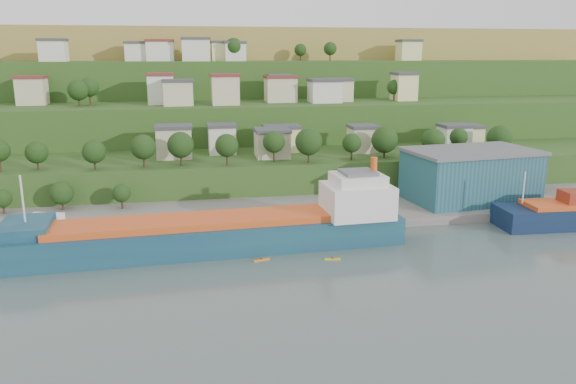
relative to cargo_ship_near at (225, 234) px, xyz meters
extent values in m
plane|color=#41504A|center=(12.95, -7.75, -3.14)|extent=(500.00, 500.00, 0.00)
cube|color=slate|center=(32.95, 20.25, -3.14)|extent=(220.00, 26.00, 4.00)
cube|color=slate|center=(-42.05, 14.25, -3.14)|extent=(40.00, 18.00, 2.40)
cube|color=#284719|center=(12.95, 48.25, -3.14)|extent=(260.00, 32.00, 20.00)
cube|color=#284719|center=(12.95, 78.25, -3.14)|extent=(280.00, 32.00, 44.00)
cube|color=#284719|center=(12.95, 108.25, -3.14)|extent=(300.00, 32.00, 70.00)
cube|color=olive|center=(12.95, 182.25, -3.14)|extent=(360.00, 120.00, 96.00)
cube|color=beige|center=(-11.08, 49.03, 10.78)|extent=(7.11, 7.12, 7.85)
cube|color=#3F3F44|center=(-11.08, 49.03, 15.16)|extent=(7.71, 7.72, 0.90)
cube|color=beige|center=(-9.88, 48.52, 10.89)|extent=(9.32, 8.05, 8.07)
cube|color=#3F3F44|center=(-9.88, 48.52, 15.37)|extent=(9.92, 8.65, 0.90)
cube|color=silver|center=(3.36, 53.18, 10.65)|extent=(7.44, 7.46, 7.58)
cube|color=#3F3F44|center=(3.36, 53.18, 14.88)|extent=(8.04, 8.06, 0.90)
cube|color=beige|center=(16.44, 44.77, 10.35)|extent=(8.88, 8.97, 6.98)
cube|color=#3F3F44|center=(16.44, 44.77, 14.29)|extent=(9.48, 9.57, 0.90)
cube|color=#E9E496|center=(20.61, 53.25, 10.25)|extent=(9.99, 7.18, 6.79)
cube|color=#3F3F44|center=(20.61, 53.25, 14.09)|extent=(10.59, 7.78, 0.90)
cube|color=beige|center=(43.33, 48.04, 10.33)|extent=(7.39, 7.22, 6.95)
cube|color=#3F3F44|center=(43.33, 48.04, 14.26)|extent=(7.99, 7.82, 0.90)
cube|color=silver|center=(71.35, 47.54, 10.18)|extent=(8.00, 7.25, 6.65)
cube|color=#3F3F44|center=(71.35, 47.54, 13.96)|extent=(8.60, 7.85, 0.90)
cube|color=#E9E496|center=(76.40, 51.02, 9.87)|extent=(8.89, 8.76, 6.02)
cube|color=#3F3F44|center=(76.40, 51.02, 13.32)|extent=(9.49, 9.36, 0.90)
cube|color=beige|center=(-53.62, 84.24, 22.91)|extent=(8.37, 7.79, 8.10)
cube|color=maroon|center=(-53.62, 84.24, 27.41)|extent=(8.97, 8.39, 0.90)
cube|color=silver|center=(-13.85, 79.18, 23.30)|extent=(7.96, 8.26, 8.89)
cube|color=maroon|center=(-13.85, 79.18, 28.20)|extent=(8.56, 8.86, 0.90)
cube|color=beige|center=(-8.44, 73.64, 22.44)|extent=(8.95, 7.85, 7.17)
cube|color=#3F3F44|center=(-8.44, 73.64, 26.47)|extent=(9.55, 8.45, 0.90)
cube|color=beige|center=(6.09, 73.46, 23.22)|extent=(8.41, 7.87, 8.73)
cube|color=maroon|center=(6.09, 73.46, 28.04)|extent=(9.01, 8.47, 0.90)
cube|color=#E9E496|center=(24.81, 81.39, 22.94)|extent=(7.56, 7.54, 8.16)
cube|color=#3F3F44|center=(24.81, 81.39, 27.47)|extent=(8.16, 8.14, 0.90)
cube|color=beige|center=(24.98, 80.93, 22.75)|extent=(9.88, 8.85, 7.78)
cube|color=maroon|center=(24.98, 80.93, 27.09)|extent=(10.48, 9.45, 0.90)
cube|color=silver|center=(38.89, 76.18, 22.26)|extent=(9.77, 9.00, 6.81)
cube|color=#3F3F44|center=(38.89, 76.18, 26.12)|extent=(10.37, 9.60, 0.90)
cube|color=beige|center=(45.31, 79.88, 22.24)|extent=(7.05, 7.77, 6.76)
cube|color=#3F3F44|center=(45.31, 79.88, 26.07)|extent=(7.65, 8.37, 0.90)
cube|color=#E9E496|center=(67.84, 79.48, 23.17)|extent=(7.14, 7.78, 8.63)
cube|color=#3F3F44|center=(67.84, 79.48, 27.94)|extent=(7.74, 8.38, 0.90)
cube|color=silver|center=(-50.52, 105.73, 35.28)|extent=(8.66, 7.62, 6.84)
cube|color=#3F3F44|center=(-50.52, 105.73, 39.15)|extent=(9.26, 8.22, 0.90)
cube|color=silver|center=(-23.35, 113.83, 34.94)|extent=(7.83, 7.65, 6.16)
cube|color=#3F3F44|center=(-23.35, 113.83, 38.47)|extent=(8.43, 8.25, 0.90)
cube|color=silver|center=(-14.68, 112.53, 35.30)|extent=(9.79, 8.84, 6.89)
cube|color=maroon|center=(-14.68, 112.53, 39.19)|extent=(10.39, 9.44, 0.90)
cube|color=silver|center=(-1.78, 107.40, 35.62)|extent=(9.99, 7.11, 7.52)
cube|color=#3F3F44|center=(-1.78, 107.40, 39.83)|extent=(10.59, 7.71, 0.90)
cube|color=#E9E496|center=(8.39, 112.32, 35.08)|extent=(8.50, 7.72, 6.44)
cube|color=#3F3F44|center=(8.39, 112.32, 38.75)|extent=(9.10, 8.32, 0.90)
cube|color=silver|center=(12.57, 108.66, 34.96)|extent=(7.54, 7.60, 6.21)
cube|color=#3F3F44|center=(12.57, 108.66, 38.52)|extent=(8.14, 8.20, 0.90)
cube|color=#E9E496|center=(82.34, 112.64, 35.48)|extent=(8.29, 7.22, 7.25)
cube|color=#3F3F44|center=(82.34, 112.64, 39.55)|extent=(8.89, 7.82, 0.90)
cylinder|color=#382619|center=(-50.87, 36.77, 8.72)|extent=(0.50, 0.50, 3.73)
cylinder|color=#382619|center=(-42.64, 37.87, 8.26)|extent=(0.50, 0.50, 2.81)
sphere|color=#1B3210|center=(-42.64, 37.87, 11.15)|extent=(5.40, 5.40, 5.40)
cylinder|color=#382619|center=(-28.85, 35.17, 8.32)|extent=(0.50, 0.50, 2.92)
sphere|color=#1B3210|center=(-28.85, 35.17, 11.34)|extent=(5.66, 5.66, 5.66)
cylinder|color=#382619|center=(-17.23, 36.15, 8.59)|extent=(0.50, 0.50, 3.47)
sphere|color=#1B3210|center=(-17.23, 36.15, 12.03)|extent=(6.17, 6.17, 6.17)
cylinder|color=#382619|center=(-8.12, 37.10, 8.58)|extent=(0.50, 0.50, 3.44)
sphere|color=#1B3210|center=(-8.12, 37.10, 12.12)|extent=(6.64, 6.64, 6.64)
cylinder|color=#382619|center=(3.38, 35.27, 8.60)|extent=(0.50, 0.50, 3.49)
sphere|color=#1B3210|center=(3.38, 35.27, 11.96)|extent=(5.87, 5.87, 5.87)
cylinder|color=#382619|center=(15.76, 37.22, 8.75)|extent=(0.50, 0.50, 3.79)
sphere|color=#1B3210|center=(15.76, 37.22, 12.22)|extent=(5.73, 5.73, 5.73)
cylinder|color=#382619|center=(24.56, 35.00, 8.63)|extent=(0.50, 0.50, 3.55)
sphere|color=#1B3210|center=(24.56, 35.00, 12.35)|extent=(7.06, 7.06, 7.06)
cylinder|color=#382619|center=(36.67, 36.59, 8.45)|extent=(0.50, 0.50, 3.18)
sphere|color=#1B3210|center=(36.67, 36.59, 11.45)|extent=(5.14, 5.14, 5.14)
cylinder|color=#382619|center=(46.31, 37.98, 8.35)|extent=(0.50, 0.50, 2.99)
sphere|color=#1B3210|center=(46.31, 37.98, 11.82)|extent=(7.17, 7.17, 7.17)
cylinder|color=#382619|center=(58.85, 34.67, 8.50)|extent=(0.50, 0.50, 3.29)
sphere|color=#1B3210|center=(58.85, 34.67, 11.88)|extent=(6.32, 6.32, 6.32)
cylinder|color=#382619|center=(67.97, 38.08, 8.76)|extent=(0.50, 0.50, 3.80)
sphere|color=#1B3210|center=(67.97, 38.08, 12.03)|extent=(5.00, 5.00, 5.00)
cylinder|color=#382619|center=(79.82, 37.18, 8.26)|extent=(0.50, 0.50, 2.81)
sphere|color=#1B3210|center=(79.82, 37.18, 11.60)|extent=(7.03, 7.03, 7.03)
cylinder|color=#382619|center=(50.01, 112.57, 33.45)|extent=(0.50, 0.50, 3.18)
sphere|color=#1B3210|center=(50.01, 112.57, 36.42)|extent=(5.06, 5.06, 5.06)
cylinder|color=#382619|center=(-35.57, 78.95, 20.83)|extent=(0.50, 0.50, 3.95)
sphere|color=#1B3210|center=(-35.57, 78.95, 24.44)|extent=(5.93, 5.93, 5.93)
cylinder|color=#382619|center=(64.15, 78.98, 20.45)|extent=(0.50, 0.50, 3.18)
sphere|color=#1B3210|center=(64.15, 78.98, 23.43)|extent=(5.05, 5.05, 5.05)
cylinder|color=#382619|center=(-38.54, 76.83, 20.40)|extent=(0.50, 0.50, 3.09)
sphere|color=#1B3210|center=(-38.54, 76.83, 23.70)|extent=(6.35, 6.35, 6.35)
cylinder|color=#382619|center=(38.89, 116.02, 33.27)|extent=(0.50, 0.50, 2.82)
sphere|color=#1B3210|center=(38.89, 116.02, 35.97)|extent=(4.73, 4.73, 4.73)
cylinder|color=#382619|center=(11.99, 106.73, 33.64)|extent=(0.50, 0.50, 3.57)
sphere|color=#1B3210|center=(11.99, 106.73, 37.12)|extent=(6.15, 6.15, 6.15)
cube|color=navy|center=(-2.53, 0.00, -1.50)|extent=(77.07, 16.09, 7.65)
cube|color=#D64E1C|center=(-4.72, 0.00, 2.98)|extent=(57.30, 12.86, 1.31)
cube|color=navy|center=(-36.42, 0.00, 3.42)|extent=(9.38, 12.48, 2.19)
cube|color=silver|center=(26.99, 0.00, 5.60)|extent=(13.68, 11.62, 6.56)
cube|color=silver|center=(26.99, 0.00, 9.98)|extent=(10.29, 9.26, 2.19)
cube|color=#595B5E|center=(26.99, 0.00, 11.40)|extent=(6.90, 6.90, 0.66)
cylinder|color=#D64E1C|center=(30.27, 0.00, 12.71)|extent=(1.38, 1.38, 3.28)
cylinder|color=silver|center=(-36.42, 0.00, 8.88)|extent=(0.41, 0.41, 8.75)
cube|color=silver|center=(-33.14, 0.00, 1.01)|extent=(15.94, 13.15, 0.27)
cylinder|color=silver|center=(64.95, 1.30, 6.32)|extent=(0.33, 0.33, 6.97)
cube|color=navy|center=(62.47, 20.12, 4.86)|extent=(31.86, 21.30, 12.00)
cube|color=#595B5E|center=(62.47, 20.12, 11.26)|extent=(32.96, 22.41, 0.80)
cube|color=white|center=(-36.79, 16.76, -0.34)|extent=(7.38, 4.53, 3.21)
cube|color=silver|center=(-28.25, 10.29, -1.49)|extent=(4.64, 1.93, 0.91)
cube|color=orange|center=(6.29, -7.49, -3.02)|extent=(3.18, 1.41, 0.24)
sphere|color=#3F3F44|center=(6.29, -7.49, -2.63)|extent=(0.55, 0.55, 0.55)
cube|color=yellow|center=(19.49, -9.56, -3.03)|extent=(3.10, 1.06, 0.23)
sphere|color=#3F3F44|center=(19.49, -9.56, -2.65)|extent=(0.53, 0.53, 0.53)
camera|label=1|loc=(-6.66, -105.75, 34.53)|focal=35.00mm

